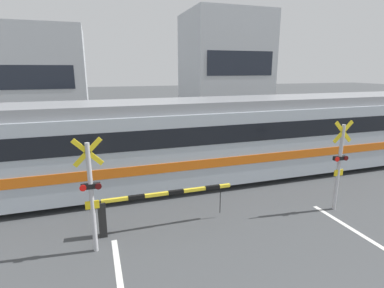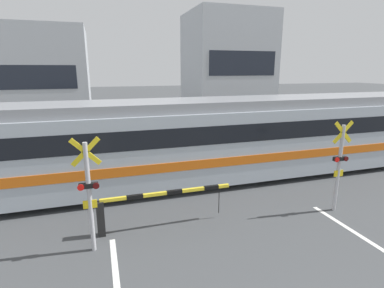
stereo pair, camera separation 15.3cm
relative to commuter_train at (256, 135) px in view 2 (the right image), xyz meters
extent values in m
cube|color=#5B564C|center=(-2.82, -0.72, -1.69)|extent=(50.00, 0.10, 0.08)
cube|color=#5B564C|center=(-2.82, 0.72, -1.69)|extent=(50.00, 0.10, 0.08)
cube|color=#ADB7C1|center=(0.00, 0.00, -0.18)|extent=(21.23, 2.67, 2.65)
cube|color=gray|center=(0.00, 0.00, 1.32)|extent=(21.02, 2.35, 0.36)
cube|color=orange|center=(0.00, 0.00, -0.58)|extent=(21.25, 2.72, 0.32)
cube|color=black|center=(0.00, 0.00, 0.42)|extent=(20.38, 2.71, 0.64)
cylinder|color=black|center=(-6.58, -0.72, -1.35)|extent=(0.76, 0.12, 0.76)
cylinder|color=black|center=(-6.58, 0.72, -1.35)|extent=(0.76, 0.12, 0.76)
cylinder|color=black|center=(6.58, 0.72, -1.35)|extent=(0.76, 0.12, 0.76)
cube|color=black|center=(-6.25, -3.03, -1.24)|extent=(0.20, 0.20, 0.98)
cube|color=yellow|center=(-4.42, -3.03, -0.74)|extent=(3.68, 0.09, 0.09)
cube|color=black|center=(-5.34, -3.03, -0.74)|extent=(0.44, 0.10, 0.10)
cube|color=black|center=(-4.23, -3.03, -0.74)|extent=(0.44, 0.10, 0.10)
cube|color=black|center=(-3.13, -3.03, -0.74)|extent=(0.44, 0.10, 0.10)
cylinder|color=black|center=(-2.87, -3.03, -1.19)|extent=(0.02, 0.02, 0.80)
cube|color=black|center=(0.61, 2.79, -1.24)|extent=(0.20, 0.20, 0.98)
cube|color=yellow|center=(-1.23, 2.79, -0.74)|extent=(3.68, 0.09, 0.09)
cube|color=black|center=(-0.31, 2.79, -0.74)|extent=(0.44, 0.10, 0.10)
cube|color=black|center=(-1.41, 2.79, -0.74)|extent=(0.44, 0.10, 0.10)
cube|color=black|center=(-2.51, 2.79, -0.74)|extent=(0.44, 0.10, 0.10)
cylinder|color=black|center=(-2.77, 2.79, -1.19)|extent=(0.02, 0.02, 0.80)
cylinder|color=#B2B2B7|center=(-6.45, -3.66, -0.36)|extent=(0.11, 0.11, 2.74)
cube|color=yellow|center=(-6.45, -3.66, 0.79)|extent=(0.68, 0.04, 0.68)
cube|color=yellow|center=(-6.45, -3.66, 0.79)|extent=(0.68, 0.04, 0.68)
cube|color=black|center=(-6.45, -3.66, -0.03)|extent=(0.44, 0.12, 0.12)
cylinder|color=red|center=(-6.62, -3.73, -0.03)|extent=(0.15, 0.03, 0.15)
cylinder|color=#4C0C0C|center=(-6.28, -3.73, -0.03)|extent=(0.15, 0.03, 0.15)
cube|color=yellow|center=(-6.45, -3.68, -0.50)|extent=(0.32, 0.03, 0.20)
cylinder|color=#B2B2B7|center=(0.81, -3.66, -0.36)|extent=(0.11, 0.11, 2.74)
cube|color=yellow|center=(0.81, -3.66, 0.79)|extent=(0.68, 0.04, 0.68)
cube|color=yellow|center=(0.81, -3.66, 0.79)|extent=(0.68, 0.04, 0.68)
cube|color=black|center=(0.81, -3.66, -0.03)|extent=(0.44, 0.12, 0.12)
cylinder|color=red|center=(0.64, -3.73, -0.03)|extent=(0.15, 0.03, 0.15)
cylinder|color=#4C0C0C|center=(0.98, -3.73, -0.03)|extent=(0.15, 0.03, 0.15)
cube|color=yellow|center=(0.81, -3.68, -0.50)|extent=(0.32, 0.03, 0.20)
cylinder|color=#23232D|center=(-2.14, 6.77, -1.32)|extent=(0.13, 0.13, 0.83)
cylinder|color=#23232D|center=(-2.00, 6.77, -1.32)|extent=(0.13, 0.13, 0.83)
cube|color=#386647|center=(-2.07, 6.77, -0.58)|extent=(0.38, 0.22, 0.66)
sphere|color=#997056|center=(-2.07, 6.77, -0.13)|extent=(0.22, 0.22, 0.22)
cube|color=#B2B7BC|center=(-10.56, 12.37, 1.79)|extent=(7.92, 5.71, 7.06)
cube|color=#1E232D|center=(-10.56, 9.50, 2.15)|extent=(6.65, 0.03, 1.41)
cube|color=#B2B7BC|center=(4.06, 12.37, 2.59)|extent=(6.19, 5.71, 8.65)
cube|color=#1E232D|center=(4.06, 9.50, 3.02)|extent=(5.20, 0.03, 1.73)
camera|label=1|loc=(-6.24, -10.59, 2.61)|focal=28.00mm
camera|label=2|loc=(-6.10, -10.64, 2.61)|focal=28.00mm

